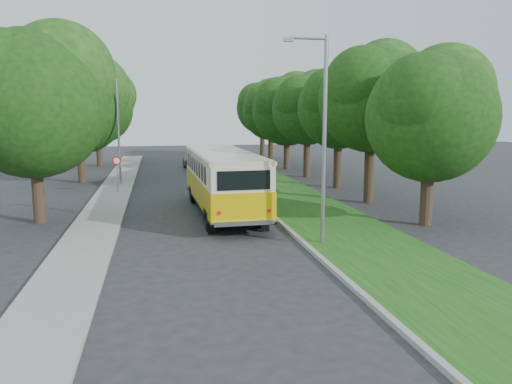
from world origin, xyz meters
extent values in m
plane|color=#28282B|center=(0.00, 0.00, 0.00)|extent=(120.00, 120.00, 0.00)
cube|color=gray|center=(3.60, 5.00, 0.07)|extent=(0.20, 70.00, 0.15)
cube|color=#1A4813|center=(5.95, 5.00, 0.07)|extent=(4.50, 70.00, 0.13)
cube|color=gray|center=(-4.80, 5.00, 0.06)|extent=(2.20, 70.00, 0.12)
cylinder|color=#332319|center=(10.15, 0.00, 1.67)|extent=(0.56, 0.56, 3.35)
sphere|color=#113A0D|center=(10.15, 0.00, 4.95)|extent=(5.85, 5.85, 5.85)
sphere|color=#113A0D|center=(11.18, 0.58, 6.12)|extent=(4.38, 4.38, 4.38)
sphere|color=#113A0D|center=(9.28, -0.73, 5.68)|extent=(4.09, 4.09, 4.09)
cylinder|color=#332319|center=(9.96, 6.00, 2.13)|extent=(0.56, 0.56, 4.26)
sphere|color=#113A0D|center=(9.96, 6.00, 5.91)|extent=(5.98, 5.98, 5.98)
sphere|color=#113A0D|center=(11.01, 6.60, 7.10)|extent=(4.49, 4.49, 4.49)
sphere|color=#113A0D|center=(9.06, 5.25, 6.65)|extent=(4.19, 4.19, 4.19)
cylinder|color=#332319|center=(10.28, 12.00, 1.98)|extent=(0.56, 0.56, 3.95)
sphere|color=#113A0D|center=(10.28, 12.00, 5.49)|extent=(5.61, 5.61, 5.61)
sphere|color=#113A0D|center=(11.26, 12.56, 6.62)|extent=(4.21, 4.21, 4.21)
sphere|color=#113A0D|center=(9.44, 11.30, 6.20)|extent=(3.92, 3.92, 3.92)
cylinder|color=#332319|center=(9.90, 18.00, 1.93)|extent=(0.56, 0.56, 3.86)
sphere|color=#113A0D|center=(9.90, 18.00, 5.41)|extent=(5.64, 5.64, 5.64)
sphere|color=#113A0D|center=(10.89, 18.56, 6.54)|extent=(4.23, 4.23, 4.23)
sphere|color=#113A0D|center=(9.05, 17.30, 6.12)|extent=(3.95, 3.95, 3.95)
cylinder|color=#332319|center=(9.80, 24.00, 1.79)|extent=(0.56, 0.56, 3.58)
sphere|color=#113A0D|center=(9.80, 24.00, 5.33)|extent=(6.36, 6.36, 6.36)
sphere|color=#113A0D|center=(10.91, 24.64, 6.60)|extent=(4.77, 4.77, 4.77)
sphere|color=#113A0D|center=(8.84, 23.21, 6.12)|extent=(4.45, 4.45, 4.45)
cylinder|color=#332319|center=(9.67, 30.00, 1.84)|extent=(0.56, 0.56, 3.68)
sphere|color=#113A0D|center=(9.67, 30.00, 5.31)|extent=(5.91, 5.91, 5.91)
sphere|color=#113A0D|center=(10.70, 30.59, 6.49)|extent=(4.43, 4.43, 4.43)
sphere|color=#113A0D|center=(8.78, 29.26, 6.05)|extent=(4.14, 4.14, 4.14)
cylinder|color=#332319|center=(10.05, 36.00, 2.02)|extent=(0.56, 0.56, 4.05)
sphere|color=#113A0D|center=(10.05, 36.00, 5.69)|extent=(5.97, 5.97, 5.97)
sphere|color=#113A0D|center=(11.09, 36.60, 6.88)|extent=(4.48, 4.48, 4.48)
sphere|color=#113A0D|center=(9.15, 35.25, 6.43)|extent=(4.18, 4.18, 4.18)
cylinder|color=#332319|center=(-7.50, 4.00, 1.84)|extent=(0.56, 0.56, 3.68)
sphere|color=#113A0D|center=(-7.50, 4.00, 5.55)|extent=(6.80, 6.80, 6.80)
sphere|color=#113A0D|center=(-6.31, 4.68, 6.91)|extent=(5.10, 5.10, 5.10)
sphere|color=#113A0D|center=(-8.52, 3.15, 6.40)|extent=(4.76, 4.76, 4.76)
cylinder|color=#332319|center=(-7.50, 18.00, 1.84)|extent=(0.56, 0.56, 3.68)
sphere|color=#113A0D|center=(-7.50, 18.00, 5.55)|extent=(6.80, 6.80, 6.80)
sphere|color=#113A0D|center=(-6.31, 18.68, 6.91)|extent=(5.10, 5.10, 5.10)
sphere|color=#113A0D|center=(-8.52, 17.15, 6.40)|extent=(4.76, 4.76, 4.76)
cylinder|color=#332319|center=(-7.50, 30.00, 1.84)|extent=(0.56, 0.56, 3.68)
sphere|color=#113A0D|center=(-7.50, 30.00, 5.55)|extent=(6.80, 6.80, 6.80)
sphere|color=#113A0D|center=(-6.31, 30.68, 6.91)|extent=(5.10, 5.10, 5.10)
sphere|color=#113A0D|center=(-8.52, 29.15, 6.40)|extent=(4.76, 4.76, 4.76)
cylinder|color=gray|center=(4.30, -2.50, 4.00)|extent=(0.16, 0.16, 8.00)
cylinder|color=gray|center=(3.60, -2.50, 7.85)|extent=(1.40, 0.10, 0.10)
cube|color=gray|center=(2.85, -2.50, 7.78)|extent=(0.35, 0.16, 0.14)
cylinder|color=gray|center=(-4.60, 16.00, 3.75)|extent=(0.16, 0.16, 7.50)
cylinder|color=gray|center=(-5.30, 16.00, 7.35)|extent=(1.40, 0.10, 0.10)
cube|color=gray|center=(-6.05, 16.00, 7.28)|extent=(0.35, 0.16, 0.14)
cylinder|color=gray|center=(-4.50, 12.00, 1.25)|extent=(0.06, 0.06, 2.50)
cone|color=red|center=(-4.50, 11.96, 2.15)|extent=(0.56, 0.02, 0.56)
cone|color=white|center=(-4.50, 11.94, 2.15)|extent=(0.40, 0.02, 0.40)
imported|color=#B6B5BA|center=(3.00, 11.19, 0.77)|extent=(3.24, 4.87, 1.54)
imported|color=white|center=(3.00, 17.41, 0.62)|extent=(2.62, 4.00, 1.24)
imported|color=navy|center=(3.00, 20.48, 0.65)|extent=(2.31, 4.64, 1.30)
imported|color=slate|center=(1.83, 25.47, 0.72)|extent=(2.92, 5.42, 1.45)
camera|label=1|loc=(-1.96, -20.66, 5.15)|focal=35.00mm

